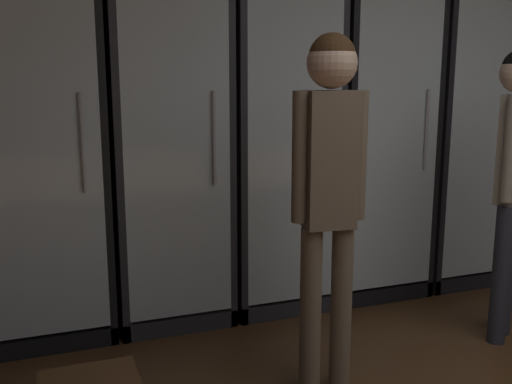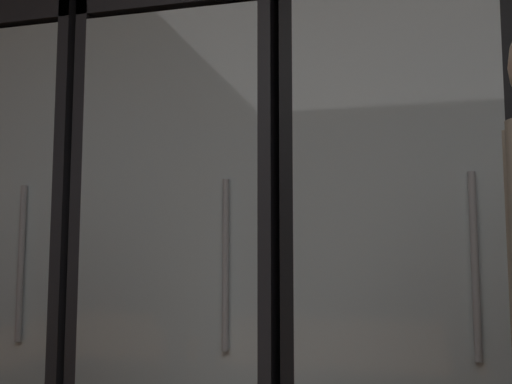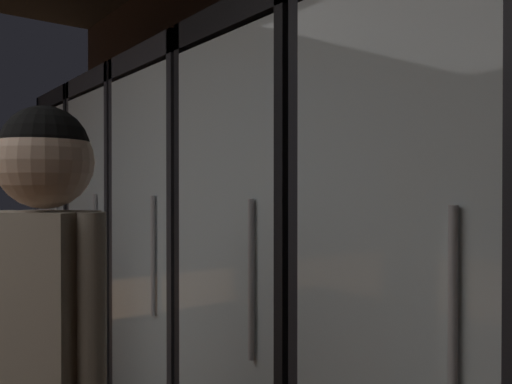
% 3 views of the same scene
% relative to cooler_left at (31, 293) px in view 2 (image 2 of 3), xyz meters
% --- Properties ---
extents(wall_back, '(6.00, 0.06, 2.80)m').
position_rel_cooler_left_xyz_m(wall_back, '(1.35, 0.29, 0.40)').
color(wall_back, black).
rests_on(wall_back, ground).
extents(cooler_left, '(0.66, 0.59, 2.05)m').
position_rel_cooler_left_xyz_m(cooler_left, '(0.00, 0.00, 0.00)').
color(cooler_left, '#2B2B30').
rests_on(cooler_left, ground).
extents(cooler_center, '(0.66, 0.59, 2.05)m').
position_rel_cooler_left_xyz_m(cooler_center, '(0.69, 0.00, 0.00)').
color(cooler_center, '#2B2B30').
rests_on(cooler_center, ground).
extents(cooler_right, '(0.66, 0.59, 2.05)m').
position_rel_cooler_left_xyz_m(cooler_right, '(1.38, 0.00, -0.00)').
color(cooler_right, black).
rests_on(cooler_right, ground).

